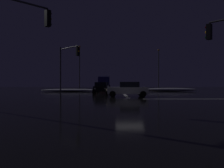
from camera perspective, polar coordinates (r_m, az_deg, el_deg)
name	(u,v)px	position (r m, az deg, el deg)	size (l,w,h in m)	color
ground	(130,100)	(19.90, 4.80, -4.06)	(120.00, 120.00, 0.10)	black
stop_line_north	(125,94)	(27.65, 3.51, -2.74)	(0.35, 13.30, 0.01)	white
centre_line_ns	(122,91)	(39.23, 2.53, -1.86)	(22.00, 0.15, 0.01)	yellow
crosswalk_bar_east	(218,99)	(21.98, 25.80, -3.54)	(13.30, 0.40, 0.01)	white
snow_bank_left_curb	(71,90)	(37.27, -10.62, -1.62)	(9.88, 1.50, 0.46)	white
snow_bank_right_curb	(171,90)	(39.84, 15.01, -1.43)	(9.62, 1.50, 0.57)	white
sedan_black	(102,88)	(30.70, -2.75, -0.95)	(2.02, 4.33, 1.57)	black
sedan_white	(104,87)	(36.46, -2.02, -0.76)	(2.02, 4.33, 1.57)	silver
sedan_red	(102,86)	(43.02, -2.57, -0.61)	(2.02, 4.33, 1.57)	maroon
box_truck	(105,82)	(50.68, -1.81, 0.55)	(2.68, 8.28, 3.08)	navy
sedan_silver_crossing	(128,89)	(23.17, 4.30, -1.35)	(4.33, 2.02, 1.57)	#B7B7BC
traffic_signal_sw	(16,31)	(14.12, -23.62, 12.52)	(2.78, 2.78, 6.52)	#4C4C51
traffic_signal_nw	(68,61)	(27.51, -11.29, 5.91)	(2.95, 2.95, 6.05)	#4C4C51
streetlamp_left_far	(80,64)	(49.88, -8.24, 5.08)	(0.44, 0.44, 9.89)	#424247
streetlamp_right_far	(159,66)	(50.42, 12.24, 4.56)	(0.44, 0.44, 9.10)	#424247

